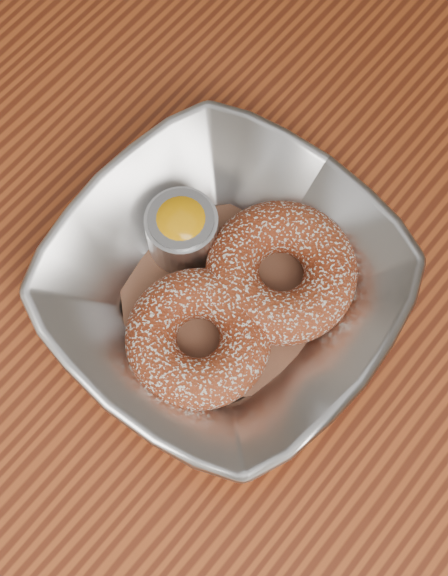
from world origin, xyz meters
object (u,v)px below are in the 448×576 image
Objects in this scene: donut_back at (281,272)px; donut_front at (198,338)px; table at (209,220)px; serving_bowl at (224,289)px; ramekin at (182,230)px.

donut_back is 0.07m from donut_front.
serving_bowl is at bearing -43.29° from table.
donut_front is at bearing -51.73° from table.
serving_bowl is 0.04m from donut_back.
table is 0.19m from donut_front.
donut_back is 0.08m from ramekin.
table is 23.43× the size of ramekin.
table is 0.17m from donut_back.
donut_front is (0.09, -0.11, 0.13)m from table.
donut_front is 1.94× the size of ramekin.
ramekin is at bearing 138.75° from donut_front.
serving_bowl and ramekin have the same top height.
serving_bowl is 0.05m from ramekin.
donut_front is at bearing -76.53° from serving_bowl.
ramekin is (-0.06, 0.05, 0.01)m from donut_front.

